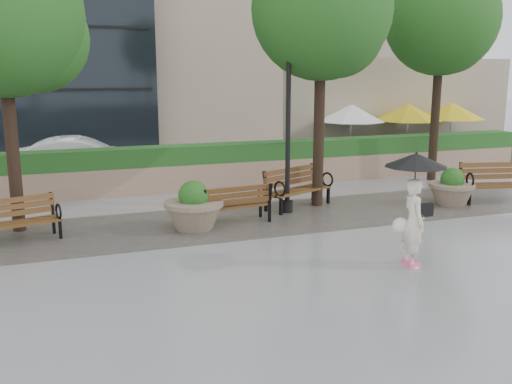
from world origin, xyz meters
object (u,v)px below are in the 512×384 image
object	(u,v)px
planter_right	(451,190)
lamppost	(288,138)
bench_1	(17,230)
car_right	(81,158)
pedestrian	(414,198)
bench_4	(497,191)
bench_2	(234,212)
bench_3	(298,196)
planter_left	(194,210)

from	to	relation	value
planter_right	lamppost	bearing A→B (deg)	170.95
bench_1	car_right	world-z (taller)	car_right
planter_right	pedestrian	world-z (taller)	pedestrian
bench_1	bench_4	world-z (taller)	bench_4
lamppost	car_right	xyz separation A→B (m)	(-4.66, 6.46, -1.20)
bench_4	pedestrian	world-z (taller)	pedestrian
car_right	planter_right	bearing A→B (deg)	-119.55
bench_2	bench_3	size ratio (longest dim) A/B	0.88
planter_left	pedestrian	size ratio (longest dim) A/B	0.64
planter_left	bench_1	bearing A→B (deg)	176.48
planter_left	planter_right	size ratio (longest dim) A/B	1.12
planter_left	lamppost	distance (m)	3.06
bench_1	bench_2	size ratio (longest dim) A/B	1.02
lamppost	planter_left	bearing A→B (deg)	-164.71
bench_2	pedestrian	xyz separation A→B (m)	(2.21, -3.90, 1.00)
bench_4	pedestrian	bearing A→B (deg)	-132.98
car_right	bench_3	bearing A→B (deg)	-131.24
pedestrian	bench_1	bearing A→B (deg)	70.76
planter_left	bench_3	bearing A→B (deg)	19.80
planter_left	car_right	size ratio (longest dim) A/B	0.32
pedestrian	planter_right	bearing A→B (deg)	-35.30
bench_2	car_right	size ratio (longest dim) A/B	0.43
bench_1	lamppost	world-z (taller)	lamppost
bench_1	bench_3	world-z (taller)	bench_3
bench_3	pedestrian	xyz separation A→B (m)	(0.14, -4.86, 0.97)
lamppost	pedestrian	size ratio (longest dim) A/B	2.06
planter_left	pedestrian	bearing A→B (deg)	-49.56
bench_3	bench_4	xyz separation A→B (m)	(5.39, -1.29, 0.01)
bench_2	planter_right	distance (m)	6.09
bench_4	planter_right	distance (m)	1.39
bench_2	bench_4	size ratio (longest dim) A/B	0.86
planter_left	planter_right	distance (m)	7.08
lamppost	bench_2	bearing A→B (deg)	-160.63
bench_4	pedestrian	distance (m)	6.42
car_right	pedestrian	world-z (taller)	pedestrian
bench_3	bench_4	world-z (taller)	bench_4
bench_2	planter_right	xyz separation A→B (m)	(6.09, -0.15, 0.12)
bench_1	pedestrian	bearing A→B (deg)	-45.22
bench_3	planter_right	bearing A→B (deg)	-38.83
bench_3	car_right	size ratio (longest dim) A/B	0.49
bench_1	planter_left	distance (m)	3.76
planter_left	bench_4	bearing A→B (deg)	-1.27
bench_3	planter_left	bearing A→B (deg)	176.36
planter_left	lamppost	bearing A→B (deg)	15.29
bench_4	car_right	world-z (taller)	car_right
bench_1	lamppost	distance (m)	6.57
planter_left	pedestrian	world-z (taller)	pedestrian
bench_1	pedestrian	xyz separation A→B (m)	(6.95, -3.99, 1.00)
bench_2	lamppost	distance (m)	2.35
bench_1	bench_3	xyz separation A→B (m)	(6.81, 0.87, 0.03)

